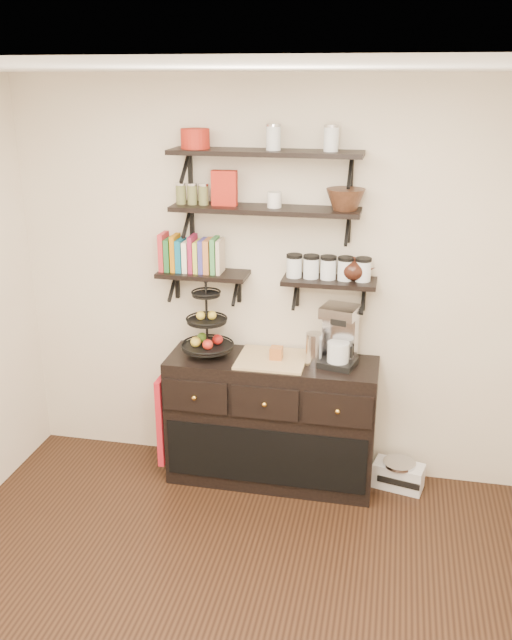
% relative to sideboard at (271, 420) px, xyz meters
% --- Properties ---
extents(floor, '(3.50, 3.50, 0.00)m').
position_rel_sideboard_xyz_m(floor, '(-0.07, -1.51, -0.45)').
color(floor, black).
rests_on(floor, ground).
extents(ceiling, '(3.50, 3.50, 0.02)m').
position_rel_sideboard_xyz_m(ceiling, '(-0.07, -1.51, 2.25)').
color(ceiling, white).
rests_on(ceiling, back_wall).
extents(back_wall, '(3.50, 0.02, 2.70)m').
position_rel_sideboard_xyz_m(back_wall, '(-0.07, 0.24, 0.90)').
color(back_wall, '#EEE3CA').
rests_on(back_wall, ground).
extents(shelf_top, '(1.20, 0.27, 0.23)m').
position_rel_sideboard_xyz_m(shelf_top, '(-0.07, 0.10, 1.78)').
color(shelf_top, black).
rests_on(shelf_top, back_wall).
extents(shelf_mid, '(1.20, 0.27, 0.23)m').
position_rel_sideboard_xyz_m(shelf_mid, '(-0.07, 0.10, 1.43)').
color(shelf_mid, black).
rests_on(shelf_mid, back_wall).
extents(shelf_low_left, '(0.60, 0.25, 0.23)m').
position_rel_sideboard_xyz_m(shelf_low_left, '(-0.49, 0.12, 0.98)').
color(shelf_low_left, black).
rests_on(shelf_low_left, back_wall).
extents(shelf_low_right, '(0.60, 0.25, 0.23)m').
position_rel_sideboard_xyz_m(shelf_low_right, '(0.35, 0.12, 0.98)').
color(shelf_low_right, black).
rests_on(shelf_low_right, back_wall).
extents(cookbooks, '(0.40, 0.15, 0.26)m').
position_rel_sideboard_xyz_m(cookbooks, '(-0.56, 0.12, 1.11)').
color(cookbooks, '#BD2C33').
rests_on(cookbooks, shelf_low_left).
extents(glass_canisters, '(0.54, 0.10, 0.13)m').
position_rel_sideboard_xyz_m(glass_canisters, '(0.34, 0.12, 1.06)').
color(glass_canisters, silver).
rests_on(glass_canisters, shelf_low_right).
extents(sideboard, '(1.40, 0.50, 0.92)m').
position_rel_sideboard_xyz_m(sideboard, '(0.00, 0.00, 0.00)').
color(sideboard, black).
rests_on(sideboard, floor).
extents(fruit_stand, '(0.35, 0.35, 0.51)m').
position_rel_sideboard_xyz_m(fruit_stand, '(-0.44, 0.00, 0.62)').
color(fruit_stand, black).
rests_on(fruit_stand, sideboard).
extents(candle, '(0.08, 0.08, 0.08)m').
position_rel_sideboard_xyz_m(candle, '(0.03, 0.00, 0.50)').
color(candle, '#A95B27').
rests_on(candle, sideboard).
extents(coffee_maker, '(0.26, 0.26, 0.41)m').
position_rel_sideboard_xyz_m(coffee_maker, '(0.44, 0.03, 0.64)').
color(coffee_maker, black).
rests_on(coffee_maker, sideboard).
extents(thermal_carafe, '(0.11, 0.11, 0.22)m').
position_rel_sideboard_xyz_m(thermal_carafe, '(0.28, -0.02, 0.56)').
color(thermal_carafe, silver).
rests_on(thermal_carafe, sideboard).
extents(apron, '(0.04, 0.27, 0.63)m').
position_rel_sideboard_xyz_m(apron, '(-0.73, -0.10, 0.00)').
color(apron, '#AA122B').
rests_on(apron, sideboard).
extents(radio, '(0.36, 0.27, 0.20)m').
position_rel_sideboard_xyz_m(radio, '(0.88, 0.06, -0.35)').
color(radio, silver).
rests_on(radio, floor).
extents(recipe_box, '(0.16, 0.06, 0.22)m').
position_rel_sideboard_xyz_m(recipe_box, '(-0.33, 0.10, 1.56)').
color(recipe_box, '#A51F12').
rests_on(recipe_box, shelf_mid).
extents(walnut_bowl, '(0.24, 0.24, 0.13)m').
position_rel_sideboard_xyz_m(walnut_bowl, '(0.43, 0.10, 1.51)').
color(walnut_bowl, black).
rests_on(walnut_bowl, shelf_mid).
extents(ramekins, '(0.09, 0.09, 0.10)m').
position_rel_sideboard_xyz_m(ramekins, '(-0.01, 0.10, 1.50)').
color(ramekins, white).
rests_on(ramekins, shelf_mid).
extents(teapot, '(0.22, 0.18, 0.16)m').
position_rel_sideboard_xyz_m(teapot, '(0.50, 0.12, 1.08)').
color(teapot, black).
rests_on(teapot, shelf_low_right).
extents(red_pot, '(0.18, 0.18, 0.12)m').
position_rel_sideboard_xyz_m(red_pot, '(-0.51, 0.10, 1.86)').
color(red_pot, '#A51F12').
rests_on(red_pot, shelf_top).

